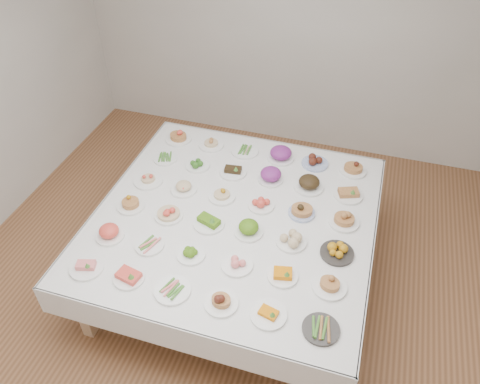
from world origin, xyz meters
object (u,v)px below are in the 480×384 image
(dish_18, at_px, (148,177))
(dish_35, at_px, (354,166))
(display_table, at_px, (235,220))
(dish_0, at_px, (86,266))

(dish_18, height_order, dish_35, dish_35)
(display_table, height_order, dish_0, dish_0)
(dish_0, height_order, dish_18, dish_18)
(display_table, relative_size, dish_0, 9.32)
(display_table, xyz_separation_m, dish_35, (0.87, 0.87, 0.14))
(display_table, bearing_deg, dish_18, 168.31)
(dish_0, relative_size, dish_18, 0.96)
(dish_35, bearing_deg, display_table, -134.86)
(dish_0, distance_m, dish_35, 2.47)
(dish_0, bearing_deg, dish_35, 45.12)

